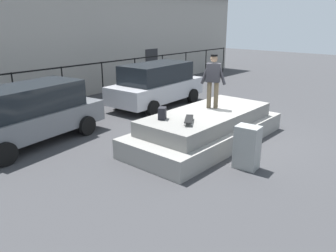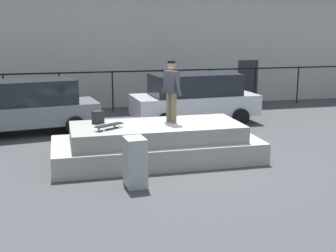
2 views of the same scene
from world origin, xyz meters
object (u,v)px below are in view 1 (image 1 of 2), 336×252
(skateboarder, at_px, (213,78))
(utility_box, at_px, (247,147))
(car_grey_hatchback_near, at_px, (29,113))
(backpack, at_px, (162,113))
(skateboard, at_px, (189,119))
(car_silver_hatchback_mid, at_px, (157,84))

(skateboarder, xyz_separation_m, utility_box, (-1.35, -2.00, -1.39))
(car_grey_hatchback_near, bearing_deg, backpack, -59.69)
(skateboard, xyz_separation_m, backpack, (-0.21, 0.79, 0.07))
(utility_box, bearing_deg, car_grey_hatchback_near, 108.96)
(skateboarder, height_order, car_silver_hatchback_mid, skateboarder)
(backpack, bearing_deg, car_silver_hatchback_mid, 12.92)
(car_silver_hatchback_mid, bearing_deg, utility_box, -118.14)
(backpack, bearing_deg, skateboard, -106.83)
(skateboard, relative_size, utility_box, 0.69)
(backpack, relative_size, car_silver_hatchback_mid, 0.07)
(skateboard, bearing_deg, car_silver_hatchback_mid, 51.25)
(car_silver_hatchback_mid, bearing_deg, car_grey_hatchback_near, -177.43)
(car_grey_hatchback_near, distance_m, car_silver_hatchback_mid, 6.02)
(backpack, relative_size, utility_box, 0.30)
(skateboarder, distance_m, backpack, 2.14)
(skateboard, height_order, car_silver_hatchback_mid, car_silver_hatchback_mid)
(backpack, bearing_deg, skateboarder, -42.41)
(skateboard, distance_m, backpack, 0.82)
(utility_box, bearing_deg, car_silver_hatchback_mid, 56.51)
(car_grey_hatchback_near, distance_m, utility_box, 6.54)
(skateboarder, xyz_separation_m, car_grey_hatchback_near, (-4.04, 3.95, -1.00))
(skateboarder, relative_size, utility_box, 1.48)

